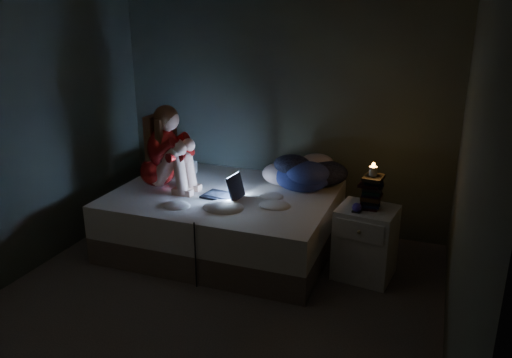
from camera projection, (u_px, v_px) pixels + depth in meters
The scene contains 14 objects.
floor at pixel (207, 310), 4.09m from camera, with size 3.60×3.80×0.02m, color #393635.
wall_back at pixel (281, 108), 5.36m from camera, with size 3.60×0.02×2.60m, color #343530.
wall_left at pixel (8, 134), 4.26m from camera, with size 0.02×3.80×2.60m, color #343530.
wall_right at pixel (470, 183), 3.07m from camera, with size 0.02×3.80×2.60m, color #343530.
bed at pixel (224, 220), 5.07m from camera, with size 2.12×1.59×0.58m, color beige, non-canonical shape.
pillow at pixel (172, 169), 5.50m from camera, with size 0.45×0.32×0.13m, color silver.
woman at pixel (156, 147), 4.97m from camera, with size 0.53×0.35×0.86m, color #A20E12, non-canonical shape.
laptop at pixel (221, 185), 4.81m from camera, with size 0.37×0.26×0.26m, color black, non-canonical shape.
clothes_pile at pixel (302, 171), 5.05m from camera, with size 0.61×0.49×0.37m, color navy, non-canonical shape.
nightstand at pixel (365, 242), 4.50m from camera, with size 0.49×0.44×0.66m, color beige.
book_stack at pixel (371, 192), 4.37m from camera, with size 0.19×0.25×0.28m, color black, non-canonical shape.
candle at pixel (373, 172), 4.32m from camera, with size 0.07×0.07×0.08m, color beige.
phone at pixel (359, 210), 4.33m from camera, with size 0.07×0.14×0.01m, color black.
blue_orb at pixel (359, 208), 4.29m from camera, with size 0.08×0.08×0.08m, color #362892.
Camera 1 is at (1.60, -3.17, 2.31)m, focal length 35.47 mm.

